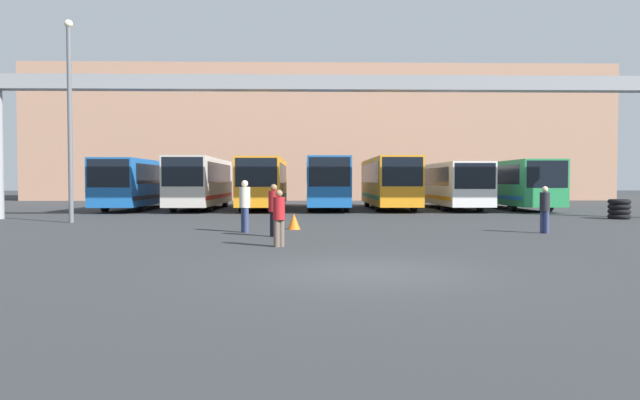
# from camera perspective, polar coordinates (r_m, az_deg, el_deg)

# --- Properties ---
(ground_plane) EXTENTS (200.00, 200.00, 0.00)m
(ground_plane) POSITION_cam_1_polar(r_m,az_deg,el_deg) (11.69, 4.73, -7.14)
(ground_plane) COLOR #2D3033
(building_backdrop) EXTENTS (56.34, 12.00, 12.93)m
(building_backdrop) POSITION_cam_1_polar(r_m,az_deg,el_deg) (59.68, -0.05, 6.35)
(building_backdrop) COLOR tan
(building_backdrop) RESTS_ON ground
(overhead_gantry) EXTENTS (33.12, 0.80, 6.95)m
(overhead_gantry) POSITION_cam_1_polar(r_m,az_deg,el_deg) (28.22, 1.26, 10.22)
(overhead_gantry) COLOR gray
(overhead_gantry) RESTS_ON ground
(bus_slot_0) EXTENTS (2.57, 11.86, 3.16)m
(bus_slot_0) POSITION_cam_1_polar(r_m,az_deg,el_deg) (39.19, -17.57, 1.79)
(bus_slot_0) COLOR #1959A5
(bus_slot_0) RESTS_ON ground
(bus_slot_1) EXTENTS (2.53, 11.11, 3.28)m
(bus_slot_1) POSITION_cam_1_polar(r_m,az_deg,el_deg) (37.87, -11.80, 1.93)
(bus_slot_1) COLOR beige
(bus_slot_1) RESTS_ON ground
(bus_slot_2) EXTENTS (2.56, 11.28, 3.23)m
(bus_slot_2) POSITION_cam_1_polar(r_m,az_deg,el_deg) (37.42, -5.62, 1.93)
(bus_slot_2) COLOR orange
(bus_slot_2) RESTS_ON ground
(bus_slot_3) EXTENTS (2.54, 10.92, 3.27)m
(bus_slot_3) POSITION_cam_1_polar(r_m,az_deg,el_deg) (37.15, 0.64, 1.98)
(bus_slot_3) COLOR #1959A5
(bus_slot_3) RESTS_ON ground
(bus_slot_4) EXTENTS (2.53, 11.15, 3.29)m
(bus_slot_4) POSITION_cam_1_polar(r_m,az_deg,el_deg) (37.62, 6.86, 1.97)
(bus_slot_4) COLOR orange
(bus_slot_4) RESTS_ON ground
(bus_slot_5) EXTENTS (2.55, 12.12, 2.96)m
(bus_slot_5) POSITION_cam_1_polar(r_m,az_deg,el_deg) (38.87, 12.72, 1.67)
(bus_slot_5) COLOR silver
(bus_slot_5) RESTS_ON ground
(bus_slot_6) EXTENTS (2.58, 10.77, 3.10)m
(bus_slot_6) POSITION_cam_1_polar(r_m,az_deg,el_deg) (39.41, 18.73, 1.73)
(bus_slot_6) COLOR #268C4C
(bus_slot_6) RESTS_ON ground
(pedestrian_far_center) EXTENTS (0.33, 0.33, 1.60)m
(pedestrian_far_center) POSITION_cam_1_polar(r_m,az_deg,el_deg) (15.93, -4.12, -1.66)
(pedestrian_far_center) COLOR brown
(pedestrian_far_center) RESTS_ON ground
(pedestrian_near_center) EXTENTS (0.34, 0.34, 1.65)m
(pedestrian_near_center) POSITION_cam_1_polar(r_m,az_deg,el_deg) (21.54, 21.55, -0.78)
(pedestrian_near_center) COLOR navy
(pedestrian_near_center) RESTS_ON ground
(pedestrian_mid_left) EXTENTS (0.36, 0.36, 1.74)m
(pedestrian_mid_left) POSITION_cam_1_polar(r_m,az_deg,el_deg) (18.86, -4.63, -0.88)
(pedestrian_mid_left) COLOR black
(pedestrian_mid_left) RESTS_ON ground
(pedestrian_near_right) EXTENTS (0.39, 0.39, 1.87)m
(pedestrian_near_right) POSITION_cam_1_polar(r_m,az_deg,el_deg) (20.54, -7.53, -0.47)
(pedestrian_near_right) COLOR navy
(pedestrian_near_right) RESTS_ON ground
(traffic_cone) EXTENTS (0.49, 0.49, 0.60)m
(traffic_cone) POSITION_cam_1_polar(r_m,az_deg,el_deg) (21.71, -2.62, -2.16)
(traffic_cone) COLOR orange
(traffic_cone) RESTS_ON ground
(tire_stack) EXTENTS (1.04, 1.04, 0.96)m
(tire_stack) POSITION_cam_1_polar(r_m,az_deg,el_deg) (31.22, 27.74, -0.81)
(tire_stack) COLOR black
(tire_stack) RESTS_ON ground
(lamp_post) EXTENTS (0.36, 0.36, 8.88)m
(lamp_post) POSITION_cam_1_polar(r_m,az_deg,el_deg) (27.55, -23.74, 7.93)
(lamp_post) COLOR #595B60
(lamp_post) RESTS_ON ground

